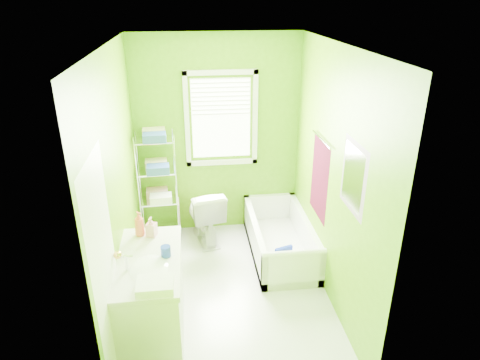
{
  "coord_description": "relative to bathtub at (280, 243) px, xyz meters",
  "views": [
    {
      "loc": [
        -0.35,
        -3.79,
        3.02
      ],
      "look_at": [
        0.15,
        0.25,
        1.22
      ],
      "focal_mm": 32.0,
      "sensor_mm": 36.0,
      "label": 1
    }
  ],
  "objects": [
    {
      "name": "toilet",
      "position": [
        -0.91,
        0.45,
        0.22
      ],
      "size": [
        0.56,
        0.81,
        0.75
      ],
      "primitive_type": "imported",
      "rotation": [
        0.0,
        0.0,
        3.34
      ],
      "color": "white",
      "rests_on": "ground"
    },
    {
      "name": "vanity",
      "position": [
        -1.47,
        -1.2,
        0.3
      ],
      "size": [
        0.58,
        1.12,
        1.1
      ],
      "color": "white",
      "rests_on": "ground"
    },
    {
      "name": "wire_shelf_unit",
      "position": [
        -1.47,
        0.59,
        0.74
      ],
      "size": [
        0.51,
        0.4,
        1.48
      ],
      "color": "silver",
      "rests_on": "ground"
    },
    {
      "name": "bathtub",
      "position": [
        0.0,
        0.0,
        0.0
      ],
      "size": [
        0.71,
        1.51,
        0.49
      ],
      "color": "white",
      "rests_on": "ground"
    },
    {
      "name": "right_wall_decor",
      "position": [
        0.34,
        -0.68,
        1.16
      ],
      "size": [
        0.04,
        1.48,
        1.17
      ],
      "color": "#46081B",
      "rests_on": "ground"
    },
    {
      "name": "window",
      "position": [
        -0.65,
        0.76,
        1.46
      ],
      "size": [
        0.92,
        0.05,
        1.22
      ],
      "color": "white",
      "rests_on": "ground"
    },
    {
      "name": "door",
      "position": [
        -1.73,
        -1.66,
        0.84
      ],
      "size": [
        0.09,
        0.8,
        2.0
      ],
      "color": "white",
      "rests_on": "ground"
    },
    {
      "name": "ground",
      "position": [
        -0.7,
        -0.66,
        -0.16
      ],
      "size": [
        2.9,
        2.9,
        0.0
      ],
      "primitive_type": "plane",
      "color": "silver",
      "rests_on": "ground"
    },
    {
      "name": "room_envelope",
      "position": [
        -0.7,
        -0.66,
        1.39
      ],
      "size": [
        2.14,
        2.94,
        2.62
      ],
      "color": "#528E06",
      "rests_on": "ground"
    }
  ]
}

